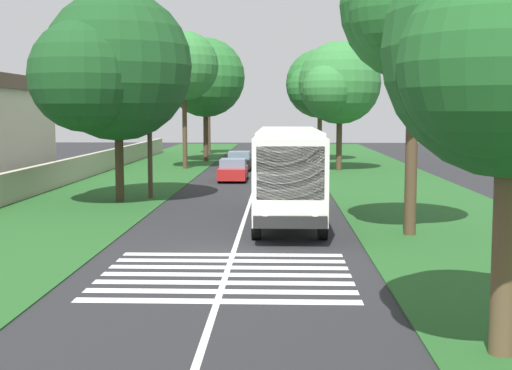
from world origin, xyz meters
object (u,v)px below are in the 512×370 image
(roadside_tree_right_1, at_px, (318,86))
(coach_bus, at_px, (288,169))
(trailing_car_1, at_px, (239,161))
(roadside_tree_left_0, at_px, (182,67))
(trailing_minibus_0, at_px, (286,143))
(roadside_tree_right_0, at_px, (411,9))
(utility_pole, at_px, (149,110))
(roadside_tree_left_3, at_px, (204,80))
(trailing_car_0, at_px, (233,170))
(roadside_tree_left_1, at_px, (207,82))
(roadside_tree_left_2, at_px, (113,71))
(roadside_tree_right_3, at_px, (338,85))
(roadside_tree_right_2, at_px, (504,57))

(roadside_tree_right_1, bearing_deg, coach_bus, 175.03)
(trailing_car_1, distance_m, roadside_tree_left_0, 8.40)
(trailing_minibus_0, xyz_separation_m, roadside_tree_right_0, (-40.35, -3.91, 6.41))
(roadside_tree_right_0, distance_m, roadside_tree_right_1, 38.65)
(trailing_car_1, xyz_separation_m, utility_pole, (-17.98, 3.53, 3.86))
(roadside_tree_left_3, height_order, utility_pole, roadside_tree_left_3)
(trailing_car_0, height_order, roadside_tree_left_3, roadside_tree_left_3)
(roadside_tree_left_0, xyz_separation_m, roadside_tree_right_1, (9.50, -10.90, -1.07))
(roadside_tree_left_0, distance_m, utility_pole, 18.91)
(trailing_car_1, bearing_deg, roadside_tree_right_1, -32.78)
(roadside_tree_left_1, bearing_deg, trailing_car_0, -170.89)
(trailing_car_1, relative_size, roadside_tree_left_1, 0.44)
(coach_bus, xyz_separation_m, roadside_tree_left_0, (26.10, 7.81, 5.66))
(trailing_minibus_0, bearing_deg, roadside_tree_left_3, 105.90)
(roadside_tree_left_0, xyz_separation_m, roadside_tree_left_2, (-20.24, 0.59, -1.43))
(roadside_tree_left_3, height_order, roadside_tree_right_1, roadside_tree_left_3)
(roadside_tree_left_1, bearing_deg, trailing_car_1, -167.33)
(roadside_tree_left_3, xyz_separation_m, roadside_tree_right_0, (-38.25, -11.29, 0.69))
(roadside_tree_left_1, relative_size, roadside_tree_left_2, 0.97)
(roadside_tree_left_3, distance_m, roadside_tree_right_1, 10.22)
(roadside_tree_left_3, xyz_separation_m, roadside_tree_right_1, (0.36, -10.20, -0.53))
(trailing_minibus_0, bearing_deg, roadside_tree_right_3, -163.21)
(trailing_car_1, xyz_separation_m, roadside_tree_right_0, (-28.49, -7.61, 7.29))
(trailing_minibus_0, bearing_deg, roadside_tree_right_1, -121.65)
(roadside_tree_left_3, height_order, roadside_tree_right_2, roadside_tree_left_3)
(trailing_car_1, relative_size, roadside_tree_right_1, 0.43)
(roadside_tree_left_1, relative_size, roadside_tree_right_3, 1.02)
(trailing_car_0, relative_size, roadside_tree_right_3, 0.45)
(roadside_tree_left_1, distance_m, roadside_tree_left_3, 10.18)
(roadside_tree_right_2, bearing_deg, trailing_car_1, 9.67)
(trailing_car_0, relative_size, roadside_tree_left_1, 0.44)
(roadside_tree_right_2, bearing_deg, trailing_minibus_0, 3.56)
(coach_bus, distance_m, roadside_tree_left_2, 11.08)
(coach_bus, xyz_separation_m, roadside_tree_right_1, (35.60, -3.09, 4.60))
(roadside_tree_right_0, bearing_deg, trailing_car_0, 20.66)
(coach_bus, relative_size, roadside_tree_left_1, 1.13)
(trailing_minibus_0, height_order, roadside_tree_right_3, roadside_tree_right_3)
(utility_pole, bearing_deg, coach_bus, -137.17)
(trailing_car_0, relative_size, roadside_tree_right_2, 0.55)
(roadside_tree_left_2, height_order, roadside_tree_right_0, roadside_tree_right_0)
(trailing_car_0, height_order, utility_pole, utility_pole)
(roadside_tree_right_2, bearing_deg, roadside_tree_left_1, 10.66)
(roadside_tree_left_0, bearing_deg, roadside_tree_right_2, -164.72)
(utility_pole, bearing_deg, trailing_minibus_0, -13.62)
(roadside_tree_right_2, bearing_deg, coach_bus, 12.93)
(roadside_tree_left_0, height_order, roadside_tree_right_1, roadside_tree_left_0)
(trailing_car_0, xyz_separation_m, roadside_tree_right_0, (-19.96, -7.53, 7.29))
(trailing_minibus_0, distance_m, roadside_tree_right_2, 53.09)
(roadside_tree_right_3, bearing_deg, roadside_tree_left_0, 84.96)
(trailing_car_1, height_order, roadside_tree_right_0, roadside_tree_right_0)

